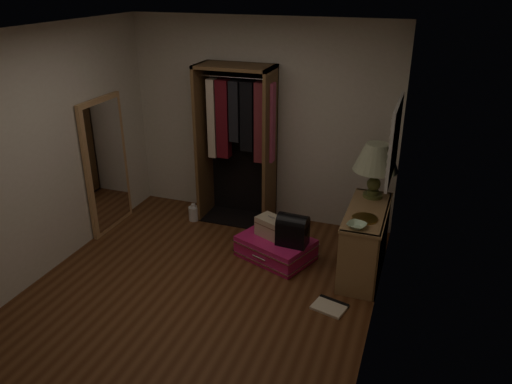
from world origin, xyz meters
TOP-DOWN VIEW (x-y plane):
  - ground at (0.00, 0.00)m, footprint 4.00×4.00m
  - room_walls at (0.08, 0.04)m, footprint 3.52×4.02m
  - console_bookshelf at (1.54, 1.04)m, footprint 0.42×1.12m
  - open_wardrobe at (-0.23, 1.77)m, footprint 0.98×0.50m
  - floor_mirror at (-1.70, 1.00)m, footprint 0.06×0.80m
  - pink_suitcase at (0.54, 0.95)m, footprint 0.99×0.86m
  - train_case at (0.47, 1.00)m, footprint 0.40×0.35m
  - black_bag at (0.76, 0.89)m, footprint 0.35×0.24m
  - table_lamp at (1.54, 1.37)m, footprint 0.66×0.66m
  - brass_tray at (1.54, 0.78)m, footprint 0.31×0.31m
  - ceramic_bowl at (1.49, 0.57)m, footprint 0.23×0.23m
  - white_jug at (-0.78, 1.50)m, footprint 0.18×0.18m
  - floor_book at (1.34, 0.23)m, footprint 0.37×0.32m

SIDE VIEW (x-z plane):
  - ground at x=0.00m, z-range 0.00..0.00m
  - floor_book at x=1.34m, z-range 0.00..0.03m
  - white_jug at x=-0.78m, z-range -0.02..0.22m
  - pink_suitcase at x=0.54m, z-range 0.00..0.25m
  - train_case at x=0.47m, z-range 0.25..0.49m
  - console_bookshelf at x=1.54m, z-range 0.02..0.77m
  - black_bag at x=0.76m, z-range 0.26..0.63m
  - brass_tray at x=1.54m, z-range 0.75..0.77m
  - ceramic_bowl at x=1.49m, z-range 0.75..0.80m
  - floor_mirror at x=-1.70m, z-range 0.00..1.70m
  - table_lamp at x=1.54m, z-range 0.89..1.52m
  - open_wardrobe at x=-0.23m, z-range 0.19..2.24m
  - room_walls at x=0.08m, z-range 0.20..2.80m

